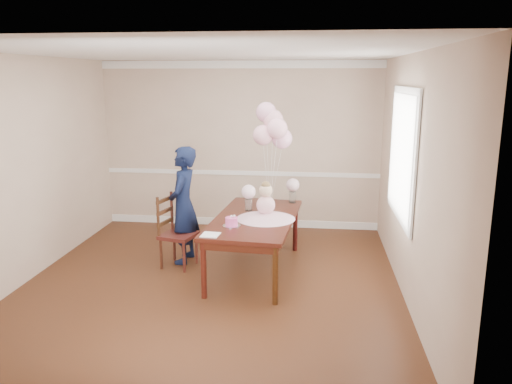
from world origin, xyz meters
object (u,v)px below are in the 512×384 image
object	(u,v)px
dining_table_top	(255,219)
woman	(183,205)
dining_chair_seat	(178,235)
birthday_cake	(232,221)

from	to	relation	value
dining_table_top	woman	world-z (taller)	woman
dining_chair_seat	woman	size ratio (longest dim) A/B	0.26
birthday_cake	woman	size ratio (longest dim) A/B	0.09
dining_table_top	birthday_cake	size ratio (longest dim) A/B	13.33
birthday_cake	dining_chair_seat	bearing A→B (deg)	148.56
dining_table_top	birthday_cake	distance (m)	0.48
dining_table_top	birthday_cake	xyz separation A→B (m)	(-0.23, -0.42, 0.08)
dining_table_top	birthday_cake	bearing A→B (deg)	-113.96
birthday_cake	dining_chair_seat	distance (m)	0.99
birthday_cake	dining_chair_seat	size ratio (longest dim) A/B	0.35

